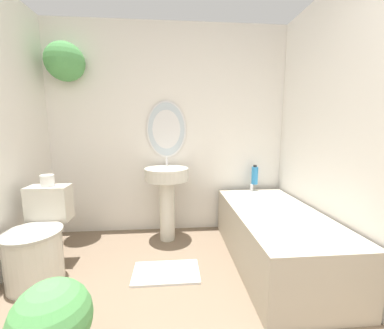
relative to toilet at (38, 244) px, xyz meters
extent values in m
cube|color=silver|center=(1.07, 0.92, 0.90)|extent=(2.82, 0.06, 2.40)
ellipsoid|color=silver|center=(1.04, 0.88, 0.92)|extent=(0.46, 0.02, 0.65)
ellipsoid|color=silver|center=(1.04, 0.87, 0.92)|extent=(0.42, 0.01, 0.61)
cylinder|color=#9E6042|center=(0.00, 0.77, 1.71)|extent=(0.18, 0.18, 0.10)
sphere|color=#4C934C|center=(0.00, 0.77, 1.62)|extent=(0.39, 0.39, 0.39)
cube|color=silver|center=(2.45, -0.40, 0.90)|extent=(0.06, 2.70, 2.40)
cylinder|color=beige|center=(0.00, -0.06, -0.09)|extent=(0.41, 0.41, 0.41)
cylinder|color=#B1ADA0|center=(0.00, -0.06, 0.13)|extent=(0.44, 0.44, 0.02)
cube|color=beige|center=(0.00, 0.23, 0.27)|extent=(0.35, 0.19, 0.31)
cylinder|color=beige|center=(1.04, 0.62, 0.04)|extent=(0.17, 0.17, 0.68)
cylinder|color=beige|center=(1.04, 0.62, 0.45)|extent=(0.47, 0.47, 0.13)
cylinder|color=silver|center=(1.04, 0.75, 0.56)|extent=(0.02, 0.02, 0.10)
cube|color=#B2A893|center=(2.03, 0.08, -0.05)|extent=(0.75, 1.53, 0.49)
cube|color=beige|center=(2.03, 0.08, 0.18)|extent=(0.65, 1.43, 0.04)
cylinder|color=silver|center=(2.03, 0.74, 0.24)|extent=(0.04, 0.04, 0.08)
cylinder|color=#2D84C6|center=(2.08, 0.78, 0.38)|extent=(0.08, 0.08, 0.20)
cylinder|color=black|center=(2.08, 0.78, 0.49)|extent=(0.04, 0.04, 0.02)
sphere|color=#4C934C|center=(0.52, -0.84, 0.04)|extent=(0.37, 0.37, 0.37)
cube|color=silver|center=(1.04, -0.03, -0.29)|extent=(0.56, 0.33, 0.02)
cylinder|color=white|center=(0.00, 0.23, 0.48)|extent=(0.11, 0.11, 0.10)
camera|label=1|loc=(1.10, -1.89, 0.94)|focal=22.00mm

